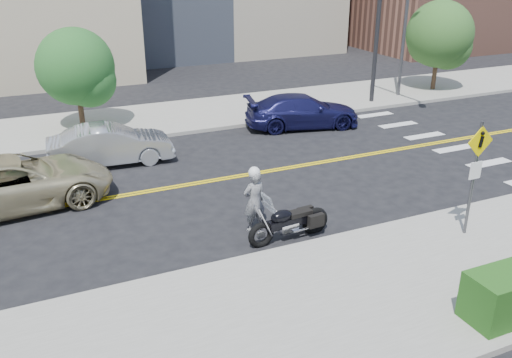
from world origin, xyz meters
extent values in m
plane|color=black|center=(0.00, 0.00, 0.00)|extent=(120.00, 120.00, 0.00)
cube|color=#9E9B91|center=(0.00, -7.50, 0.07)|extent=(60.00, 5.00, 0.15)
cube|color=#9E9B91|center=(0.00, 7.50, 0.07)|extent=(60.00, 5.00, 0.15)
cylinder|color=#4C4C51|center=(12.00, 6.50, 4.15)|extent=(0.16, 0.16, 8.00)
cylinder|color=black|center=(10.00, 6.00, 3.65)|extent=(0.20, 0.20, 7.00)
cylinder|color=#4C4C51|center=(4.20, -6.30, 1.65)|extent=(0.08, 0.08, 3.00)
cube|color=#F9D800|center=(4.20, -6.33, 2.65)|extent=(0.78, 0.03, 0.78)
cube|color=white|center=(4.20, -6.33, 1.90)|extent=(0.35, 0.03, 0.45)
imported|color=#BCBDC1|center=(-0.61, -3.69, 0.86)|extent=(0.65, 0.45, 1.71)
sphere|color=white|center=(-0.61, -3.69, 1.67)|extent=(0.31, 0.31, 0.31)
imported|color=#C3B88F|center=(-6.31, 0.47, 0.76)|extent=(5.72, 3.10, 1.52)
imported|color=#B2B6BA|center=(-3.15, 2.90, 0.70)|extent=(4.33, 1.76, 1.40)
imported|color=#1B1B52|center=(5.05, 4.03, 0.70)|extent=(5.12, 2.93, 1.40)
cylinder|color=#382619|center=(-3.55, 7.30, 1.71)|extent=(0.22, 0.22, 3.43)
sphere|color=#1D5A1C|center=(-3.55, 7.30, 2.68)|extent=(3.09, 3.09, 3.09)
cylinder|color=#382619|center=(14.55, 6.84, 1.93)|extent=(0.23, 0.23, 3.86)
sphere|color=#2A5A1C|center=(14.55, 6.84, 3.01)|extent=(3.41, 3.41, 3.41)
camera|label=1|loc=(-5.83, -15.44, 6.84)|focal=38.00mm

